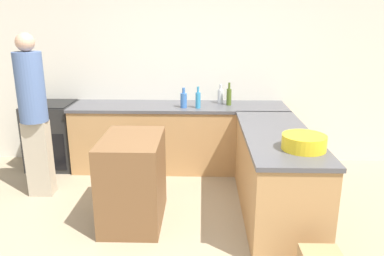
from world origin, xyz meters
name	(u,v)px	position (x,y,z in m)	size (l,w,h in m)	color
ground_plane	(166,250)	(0.00, 0.00, 0.00)	(14.00, 14.00, 0.00)	tan
wall_back	(180,66)	(0.00, 2.30, 1.35)	(8.00, 0.06, 2.70)	silver
counter_back	(179,137)	(0.00, 1.95, 0.44)	(2.84, 0.67, 0.88)	tan
counter_peninsula	(275,174)	(1.07, 0.72, 0.44)	(0.69, 1.84, 0.88)	tan
range_oven	(53,135)	(-1.74, 1.96, 0.45)	(0.63, 0.62, 0.90)	black
island_table	(133,180)	(-0.37, 0.53, 0.44)	(0.58, 0.84, 0.88)	brown
mixing_bowl	(304,142)	(1.20, 0.23, 0.95)	(0.38, 0.38, 0.13)	yellow
olive_oil_bottle	(229,96)	(0.66, 1.97, 1.00)	(0.07, 0.07, 0.30)	#475B1E
vinegar_bottle_clear	(220,96)	(0.56, 2.07, 0.99)	(0.08, 0.08, 0.26)	silver
dish_soap_bottle	(198,100)	(0.26, 1.79, 0.99)	(0.07, 0.07, 0.28)	#338CBF
water_bottle_blue	(184,100)	(0.07, 1.81, 0.99)	(0.08, 0.08, 0.26)	#386BB7
person_by_range	(33,110)	(-1.55, 1.08, 1.02)	(0.30, 0.30, 1.85)	#ADA38E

